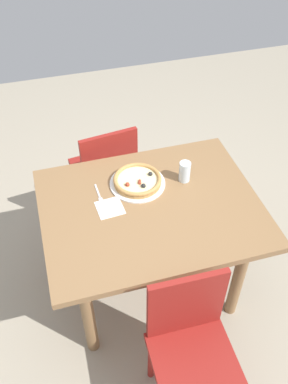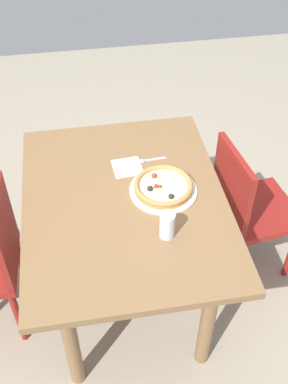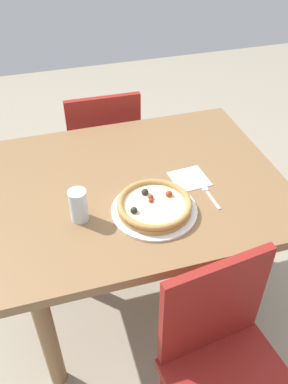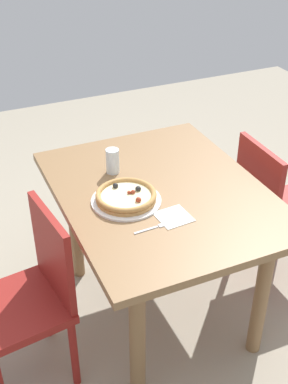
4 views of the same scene
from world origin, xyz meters
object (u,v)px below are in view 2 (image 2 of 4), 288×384
(dining_table, at_px, (125,216))
(plate, at_px, (163,190))
(fork, at_px, (147,160))
(napkin, at_px, (127,167))
(pizza, at_px, (163,186))
(chair_near, at_px, (248,207))
(drinking_glass, at_px, (167,225))

(dining_table, relative_size, plate, 3.73)
(dining_table, xyz_separation_m, plate, (0.02, -0.19, 0.12))
(dining_table, xyz_separation_m, fork, (0.25, -0.15, 0.12))
(dining_table, distance_m, fork, 0.32)
(fork, height_order, napkin, fork)
(plate, xyz_separation_m, pizza, (-0.00, 0.00, 0.03))
(dining_table, relative_size, pizza, 4.31)
(fork, bearing_deg, dining_table, 56.81)
(dining_table, distance_m, plate, 0.22)
(dining_table, height_order, chair_near, chair_near)
(plate, distance_m, napkin, 0.24)
(dining_table, height_order, plate, plate)
(dining_table, relative_size, napkin, 8.49)
(chair_near, height_order, fork, chair_near)
(pizza, relative_size, napkin, 1.97)
(plate, distance_m, pizza, 0.03)
(fork, xyz_separation_m, napkin, (-0.04, 0.11, -0.00))
(pizza, height_order, fork, pizza)
(pizza, xyz_separation_m, fork, (0.23, 0.04, -0.03))
(drinking_glass, bearing_deg, plate, -8.28)
(dining_table, xyz_separation_m, napkin, (0.22, -0.04, 0.12))
(plate, bearing_deg, fork, 9.18)
(dining_table, bearing_deg, drinking_glass, -148.81)
(chair_near, distance_m, napkin, 0.71)
(napkin, bearing_deg, plate, -143.66)
(fork, relative_size, napkin, 1.18)
(fork, bearing_deg, drinking_glass, 87.05)
(plate, xyz_separation_m, fork, (0.23, 0.04, -0.00))
(pizza, height_order, drinking_glass, drinking_glass)
(drinking_glass, xyz_separation_m, napkin, (0.46, 0.10, -0.06))
(chair_near, distance_m, pizza, 0.60)
(chair_near, height_order, pizza, chair_near)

